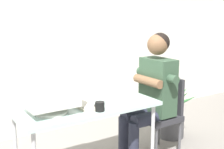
{
  "coord_description": "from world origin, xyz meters",
  "views": [
    {
      "loc": [
        -1.32,
        -2.43,
        1.61
      ],
      "look_at": [
        0.28,
        0.0,
        1.0
      ],
      "focal_mm": 50.5,
      "sensor_mm": 36.0,
      "label": 1
    }
  ],
  "objects_px": {
    "crt_monitor": "(51,88)",
    "keyboard": "(81,104)",
    "office_chair": "(163,111)",
    "potted_plant": "(171,116)",
    "desk": "(86,111)",
    "person_seated": "(152,90)",
    "desk_mug": "(100,106)"
  },
  "relations": [
    {
      "from": "desk",
      "to": "person_seated",
      "type": "relative_size",
      "value": 0.96
    },
    {
      "from": "keyboard",
      "to": "person_seated",
      "type": "xyz_separation_m",
      "value": [
        0.88,
        0.06,
        -0.01
      ]
    },
    {
      "from": "crt_monitor",
      "to": "person_seated",
      "type": "xyz_separation_m",
      "value": [
        1.18,
        0.1,
        -0.21
      ]
    },
    {
      "from": "desk",
      "to": "office_chair",
      "type": "xyz_separation_m",
      "value": [
        0.99,
        0.05,
        -0.19
      ]
    },
    {
      "from": "crt_monitor",
      "to": "person_seated",
      "type": "distance_m",
      "value": 1.2
    },
    {
      "from": "crt_monitor",
      "to": "office_chair",
      "type": "xyz_separation_m",
      "value": [
        1.35,
        0.1,
        -0.47
      ]
    },
    {
      "from": "crt_monitor",
      "to": "potted_plant",
      "type": "height_order",
      "value": "crt_monitor"
    },
    {
      "from": "office_chair",
      "to": "person_seated",
      "type": "height_order",
      "value": "person_seated"
    },
    {
      "from": "desk",
      "to": "keyboard",
      "type": "relative_size",
      "value": 3.1
    },
    {
      "from": "crt_monitor",
      "to": "keyboard",
      "type": "bearing_deg",
      "value": 7.54
    },
    {
      "from": "desk",
      "to": "crt_monitor",
      "type": "height_order",
      "value": "crt_monitor"
    },
    {
      "from": "person_seated",
      "to": "desk_mug",
      "type": "relative_size",
      "value": 14.57
    },
    {
      "from": "keyboard",
      "to": "potted_plant",
      "type": "height_order",
      "value": "keyboard"
    },
    {
      "from": "office_chair",
      "to": "potted_plant",
      "type": "bearing_deg",
      "value": 34.17
    },
    {
      "from": "person_seated",
      "to": "desk_mug",
      "type": "xyz_separation_m",
      "value": [
        -0.81,
        -0.27,
        0.03
      ]
    },
    {
      "from": "office_chair",
      "to": "potted_plant",
      "type": "distance_m",
      "value": 0.54
    },
    {
      "from": "keyboard",
      "to": "desk",
      "type": "bearing_deg",
      "value": 7.93
    },
    {
      "from": "keyboard",
      "to": "desk_mug",
      "type": "distance_m",
      "value": 0.23
    },
    {
      "from": "desk",
      "to": "keyboard",
      "type": "xyz_separation_m",
      "value": [
        -0.05,
        -0.01,
        0.08
      ]
    },
    {
      "from": "desk",
      "to": "office_chair",
      "type": "distance_m",
      "value": 1.01
    },
    {
      "from": "desk",
      "to": "office_chair",
      "type": "height_order",
      "value": "office_chair"
    },
    {
      "from": "crt_monitor",
      "to": "desk_mug",
      "type": "height_order",
      "value": "crt_monitor"
    },
    {
      "from": "potted_plant",
      "to": "desk_mug",
      "type": "height_order",
      "value": "desk_mug"
    },
    {
      "from": "desk_mug",
      "to": "person_seated",
      "type": "bearing_deg",
      "value": 18.39
    },
    {
      "from": "desk",
      "to": "keyboard",
      "type": "height_order",
      "value": "keyboard"
    },
    {
      "from": "potted_plant",
      "to": "office_chair",
      "type": "bearing_deg",
      "value": -145.83
    },
    {
      "from": "desk_mug",
      "to": "potted_plant",
      "type": "bearing_deg",
      "value": 21.48
    },
    {
      "from": "crt_monitor",
      "to": "person_seated",
      "type": "relative_size",
      "value": 0.31
    },
    {
      "from": "desk",
      "to": "person_seated",
      "type": "height_order",
      "value": "person_seated"
    },
    {
      "from": "desk",
      "to": "person_seated",
      "type": "bearing_deg",
      "value": 3.33
    },
    {
      "from": "office_chair",
      "to": "potted_plant",
      "type": "relative_size",
      "value": 1.29
    },
    {
      "from": "person_seated",
      "to": "potted_plant",
      "type": "height_order",
      "value": "person_seated"
    }
  ]
}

